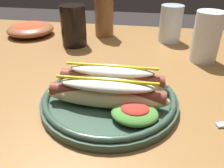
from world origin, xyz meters
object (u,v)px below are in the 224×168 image
Objects in this scene: water_cup at (171,24)px; extra_cup at (206,37)px; glass_bottle at (104,9)px; hot_dog_plate at (110,94)px; side_bowl at (30,29)px; soda_cup at (74,26)px.

extra_cup reaches higher than water_cup.
hot_dog_plate is at bearing -76.97° from glass_bottle.
hot_dog_plate is 0.55m from side_bowl.
glass_bottle reaches higher than hot_dog_plate.
soda_cup is 0.21m from side_bowl.
water_cup is 0.72× the size of side_bowl.
extra_cup is at bearing -12.90° from side_bowl.
glass_bottle reaches higher than soda_cup.
soda_cup is at bearing -21.18° from side_bowl.
hot_dog_plate is at bearing -61.03° from soda_cup.
hot_dog_plate is 0.35m from extra_cup.
glass_bottle is at bearing 151.03° from extra_cup.
glass_bottle is (-0.24, 0.02, 0.04)m from water_cup.
water_cup is at bearing 17.14° from soda_cup.
glass_bottle is at bearing 103.03° from hot_dog_plate.
soda_cup is 0.77× the size of side_bowl.
water_cup reaches higher than hot_dog_plate.
glass_bottle is at bearing 56.95° from soda_cup.
side_bowl is at bearing 133.19° from hot_dog_plate.
extra_cup is at bearing -28.97° from glass_bottle.
soda_cup reaches higher than water_cup.
hot_dog_plate is 0.46m from glass_bottle.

